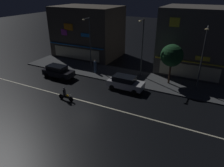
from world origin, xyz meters
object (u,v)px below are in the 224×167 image
parked_car_near_kerb (58,71)px  traffic_cone (127,86)px  streetlamp_east (203,55)px  motorcycle_following (65,95)px  streetlamp_west (89,40)px  pedestrian_on_sidewalk (95,67)px  parked_car_trailing (125,83)px  streetlamp_mid (142,44)px

parked_car_near_kerb → traffic_cone: parked_car_near_kerb is taller
streetlamp_east → motorcycle_following: (-12.38, -8.50, -3.89)m
streetlamp_west → motorcycle_following: 10.44m
pedestrian_on_sidewalk → traffic_cone: pedestrian_on_sidewalk is taller
parked_car_near_kerb → traffic_cone: 9.71m
parked_car_trailing → traffic_cone: parked_car_trailing is taller
streetlamp_west → traffic_cone: (7.42, -3.43, -4.18)m
streetlamp_west → parked_car_trailing: bearing=-27.8°
streetlamp_east → parked_car_trailing: size_ratio=1.74×
streetlamp_mid → parked_car_trailing: 5.67m
streetlamp_east → traffic_cone: streetlamp_east is taller
streetlamp_west → pedestrian_on_sidewalk: (1.61, -1.26, -3.45)m
pedestrian_on_sidewalk → parked_car_near_kerb: pedestrian_on_sidewalk is taller
pedestrian_on_sidewalk → traffic_cone: size_ratio=3.40×
streetlamp_west → streetlamp_east: bearing=-3.1°
streetlamp_mid → motorcycle_following: (-5.02, -9.67, -3.97)m
streetlamp_west → streetlamp_mid: (7.74, 0.35, 0.15)m
pedestrian_on_sidewalk → parked_car_trailing: (5.79, -2.64, -0.14)m
streetlamp_mid → parked_car_near_kerb: streetlamp_mid is taller
parked_car_near_kerb → parked_car_trailing: bearing=4.7°
pedestrian_on_sidewalk → parked_car_near_kerb: size_ratio=0.44×
pedestrian_on_sidewalk → traffic_cone: bearing=42.5°
parked_car_near_kerb → motorcycle_following: size_ratio=2.26×
streetlamp_west → streetlamp_mid: bearing=2.6°
parked_car_trailing → traffic_cone: (0.02, 0.47, -0.59)m
streetlamp_east → motorcycle_following: streetlamp_east is taller
streetlamp_mid → streetlamp_east: 7.45m
parked_car_trailing → motorcycle_following: (-4.68, -5.42, -0.24)m
parked_car_trailing → traffic_cone: bearing=-92.6°
pedestrian_on_sidewalk → motorcycle_following: (1.12, -8.07, -0.37)m
streetlamp_mid → streetlamp_east: streetlamp_mid is taller
streetlamp_east → parked_car_trailing: 9.06m
pedestrian_on_sidewalk → parked_car_near_kerb: (-3.79, -3.43, -0.14)m
motorcycle_following → traffic_cone: bearing=-129.2°
streetlamp_mid → traffic_cone: streetlamp_mid is taller
streetlamp_mid → streetlamp_east: bearing=-9.1°
streetlamp_mid → motorcycle_following: 11.60m
traffic_cone → streetlamp_east: bearing=18.7°
pedestrian_on_sidewalk → parked_car_trailing: pedestrian_on_sidewalk is taller
streetlamp_east → parked_car_trailing: bearing=-158.2°
streetlamp_east → traffic_cone: (-7.68, -2.60, -4.25)m
streetlamp_mid → pedestrian_on_sidewalk: (-6.13, -1.61, -3.60)m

